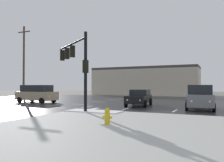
{
  "coord_description": "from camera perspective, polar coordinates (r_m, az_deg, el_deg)",
  "views": [
    {
      "loc": [
        13.04,
        -18.23,
        2.0
      ],
      "look_at": [
        0.17,
        9.52,
        2.6
      ],
      "focal_mm": 36.53,
      "sensor_mm": 36.0,
      "label": 1
    }
  ],
  "objects": [
    {
      "name": "traffic_signal_mast",
      "position": [
        18.2,
        -9.18,
        5.49
      ],
      "size": [
        5.2,
        3.9,
        5.66
      ],
      "rotation": [
        0.0,
        0.0,
        2.51
      ],
      "color": "black",
      "rests_on": "sidewalk_corner"
    },
    {
      "name": "sedan_black",
      "position": [
        22.62,
        6.85,
        -4.03
      ],
      "size": [
        2.41,
        4.67,
        1.58
      ],
      "rotation": [
        0.0,
        0.0,
        -1.46
      ],
      "color": "black",
      "rests_on": "road_asphalt"
    },
    {
      "name": "suv_tan",
      "position": [
        27.57,
        -18.32,
        -2.96
      ],
      "size": [
        4.84,
        2.17,
        2.03
      ],
      "rotation": [
        0.0,
        0.0,
        0.0
      ],
      "color": "tan",
      "rests_on": "road_asphalt"
    },
    {
      "name": "utility_pole_far",
      "position": [
        35.65,
        -21.22,
        4.64
      ],
      "size": [
        2.2,
        0.28,
        10.63
      ],
      "color": "brown",
      "rests_on": "ground_plane"
    },
    {
      "name": "snow_strip_curbside",
      "position": [
        16.45,
        -4.58,
        -7.52
      ],
      "size": [
        4.0,
        1.6,
        0.06
      ],
      "primitive_type": "cube",
      "color": "white",
      "rests_on": "sidewalk_corner"
    },
    {
      "name": "sidewalk_corner",
      "position": [
        6.61,
        15.53,
        -18.09
      ],
      "size": [
        18.0,
        18.0,
        0.14
      ],
      "primitive_type": "cube",
      "color": "#B2B2AD",
      "rests_on": "ground_plane"
    },
    {
      "name": "strip_building_background",
      "position": [
        49.34,
        8.3,
        -0.05
      ],
      "size": [
        21.89,
        8.0,
        5.84
      ],
      "color": "#BCB29E",
      "rests_on": "ground_plane"
    },
    {
      "name": "lane_markings",
      "position": [
        20.69,
        -10.21,
        -6.6
      ],
      "size": [
        36.15,
        36.15,
        0.01
      ],
      "color": "silver",
      "rests_on": "road_asphalt"
    },
    {
      "name": "fire_hydrant",
      "position": [
        11.06,
        -1.19,
        -8.73
      ],
      "size": [
        0.48,
        0.26,
        0.79
      ],
      "color": "gold",
      "rests_on": "sidewalk_corner"
    },
    {
      "name": "road_asphalt",
      "position": [
        22.5,
        -10.71,
        -6.18
      ],
      "size": [
        44.0,
        44.0,
        0.02
      ],
      "primitive_type": "cube",
      "color": "#232326",
      "rests_on": "ground_plane"
    },
    {
      "name": "ground_plane",
      "position": [
        22.5,
        -10.71,
        -6.21
      ],
      "size": [
        120.0,
        120.0,
        0.0
      ],
      "primitive_type": "plane",
      "color": "slate"
    },
    {
      "name": "suv_grey",
      "position": [
        20.4,
        20.96,
        -3.61
      ],
      "size": [
        2.58,
        4.99,
        2.03
      ],
      "rotation": [
        0.0,
        0.0,
        -1.46
      ],
      "color": "slate",
      "rests_on": "road_asphalt"
    }
  ]
}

